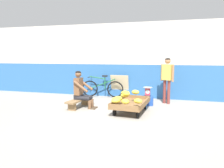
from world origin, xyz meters
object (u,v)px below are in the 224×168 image
at_px(bicycle_near_left, 102,88).
at_px(shopping_bag, 144,105).
at_px(customer_adult, 167,75).
at_px(vendor_seated, 81,90).
at_px(sign_board, 120,86).
at_px(banana_cart, 131,104).
at_px(low_bench, 79,101).
at_px(weighing_scale, 148,91).
at_px(plastic_crate, 147,101).

bearing_deg(bicycle_near_left, shopping_bag, -38.28).
bearing_deg(customer_adult, vendor_seated, -153.01).
bearing_deg(sign_board, bicycle_near_left, -163.79).
height_order(banana_cart, vendor_seated, vendor_seated).
bearing_deg(sign_board, shopping_bag, -54.97).
height_order(low_bench, shopping_bag, low_bench).
relative_size(low_bench, vendor_seated, 0.99).
height_order(bicycle_near_left, sign_board, sign_board).
distance_m(weighing_scale, bicycle_near_left, 2.05).
bearing_deg(customer_adult, bicycle_near_left, 168.25).
bearing_deg(weighing_scale, vendor_seated, -155.23).
relative_size(low_bench, customer_adult, 0.74).
relative_size(banana_cart, customer_adult, 0.99).
xyz_separation_m(banana_cart, plastic_crate, (0.37, 1.00, -0.09)).
height_order(vendor_seated, bicycle_near_left, vendor_seated).
height_order(banana_cart, sign_board, sign_board).
distance_m(banana_cart, low_bench, 1.66).
relative_size(bicycle_near_left, sign_board, 1.90).
xyz_separation_m(vendor_seated, customer_adult, (2.54, 1.29, 0.38)).
bearing_deg(low_bench, bicycle_near_left, 84.02).
bearing_deg(bicycle_near_left, banana_cart, -52.29).
xyz_separation_m(banana_cart, shopping_bag, (0.31, 0.50, -0.12)).
xyz_separation_m(customer_adult, shopping_bag, (-0.66, -0.89, -0.83)).
xyz_separation_m(sign_board, shopping_bag, (1.11, -1.59, -0.31)).
distance_m(plastic_crate, weighing_scale, 0.30).
distance_m(plastic_crate, customer_adult, 1.07).
xyz_separation_m(banana_cart, low_bench, (-1.66, 0.10, -0.04)).
bearing_deg(plastic_crate, weighing_scale, -90.00).
bearing_deg(vendor_seated, customer_adult, 26.99).
distance_m(vendor_seated, shopping_bag, 1.97).
relative_size(sign_board, customer_adult, 0.57).
height_order(weighing_scale, shopping_bag, weighing_scale).
bearing_deg(sign_board, low_bench, -113.04).
relative_size(vendor_seated, customer_adult, 0.75).
bearing_deg(plastic_crate, banana_cart, -110.54).
distance_m(bicycle_near_left, shopping_bag, 2.27).
distance_m(vendor_seated, bicycle_near_left, 1.81).
relative_size(sign_board, shopping_bag, 3.64).
relative_size(banana_cart, plastic_crate, 4.20).
bearing_deg(weighing_scale, low_bench, -156.19).
height_order(banana_cart, plastic_crate, banana_cart).
bearing_deg(banana_cart, bicycle_near_left, 127.71).
bearing_deg(shopping_bag, sign_board, 125.03).
xyz_separation_m(low_bench, vendor_seated, (0.09, -0.00, 0.37)).
distance_m(low_bench, plastic_crate, 2.22).
height_order(banana_cart, low_bench, banana_cart).
xyz_separation_m(low_bench, shopping_bag, (1.96, 0.40, -0.08)).
height_order(plastic_crate, bicycle_near_left, bicycle_near_left).
bearing_deg(banana_cart, weighing_scale, 69.44).
relative_size(low_bench, sign_board, 1.29).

